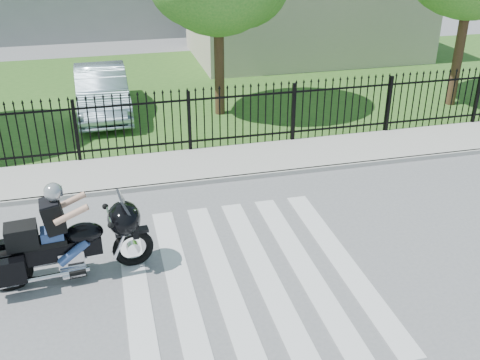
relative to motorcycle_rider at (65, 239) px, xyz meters
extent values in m
plane|color=slate|center=(3.16, -0.77, -0.83)|extent=(120.00, 120.00, 0.00)
cube|color=#ADAAA3|center=(3.16, 4.23, -0.77)|extent=(40.00, 2.00, 0.12)
cube|color=#ADAAA3|center=(3.16, 3.23, -0.77)|extent=(40.00, 0.12, 0.12)
cube|color=#2E581E|center=(3.16, 11.23, -0.82)|extent=(40.00, 12.00, 0.02)
cube|color=black|center=(3.16, 5.23, -0.48)|extent=(26.00, 0.04, 0.05)
cube|color=black|center=(3.16, 5.23, 0.72)|extent=(26.00, 0.04, 0.05)
cylinder|color=#382316|center=(4.66, 8.23, 1.25)|extent=(0.32, 0.32, 4.16)
cylinder|color=#382316|center=(12.66, 7.23, 1.57)|extent=(0.32, 0.32, 4.80)
cube|color=#BCB19D|center=(10.16, 15.23, 0.92)|extent=(10.00, 6.00, 3.50)
torus|color=black|center=(1.20, 0.12, -0.45)|extent=(0.80, 0.23, 0.79)
torus|color=black|center=(-1.02, -0.10, -0.45)|extent=(0.85, 0.25, 0.84)
cube|color=black|center=(-0.11, -0.01, -0.20)|extent=(1.51, 0.42, 0.34)
ellipsoid|color=black|center=(0.35, 0.03, 0.07)|extent=(0.75, 0.53, 0.38)
cube|color=black|center=(-0.33, -0.03, 0.02)|extent=(0.78, 0.44, 0.11)
cube|color=silver|center=(0.06, 0.01, -0.39)|extent=(0.49, 0.39, 0.34)
ellipsoid|color=black|center=(1.09, 0.11, 0.23)|extent=(0.70, 0.88, 0.62)
cube|color=black|center=(-0.70, -0.07, 0.23)|extent=(0.59, 0.49, 0.41)
cube|color=navy|center=(-0.20, -0.02, 0.16)|extent=(0.42, 0.38, 0.21)
sphere|color=#A1A4A8|center=(-0.06, -0.01, 0.98)|extent=(0.33, 0.33, 0.33)
imported|color=#9EB6C6|center=(0.91, 9.16, -0.04)|extent=(1.72, 4.68, 1.53)
camera|label=1|loc=(0.99, -9.17, 5.48)|focal=42.00mm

